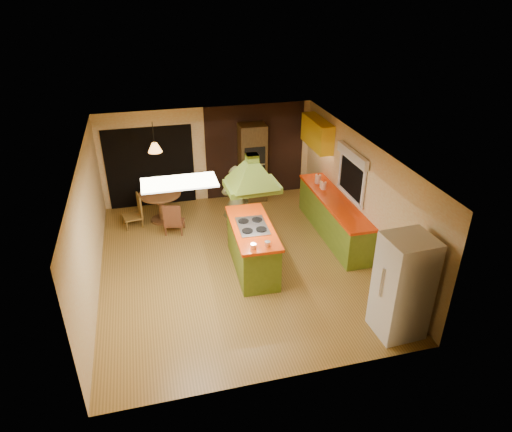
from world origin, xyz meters
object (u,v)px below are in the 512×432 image
object	(u,v)px
wall_oven	(252,163)
canister_large	(318,179)
man	(236,202)
dining_table	(161,201)
kitchen_island	(252,247)
refrigerator	(403,287)

from	to	relation	value
wall_oven	canister_large	world-z (taller)	wall_oven
man	wall_oven	world-z (taller)	wall_oven
wall_oven	dining_table	xyz separation A→B (m)	(-2.46, -0.68, -0.51)
man	kitchen_island	bearing A→B (deg)	93.94
man	wall_oven	distance (m)	2.06
man	dining_table	size ratio (longest dim) A/B	1.75
man	canister_large	xyz separation A→B (m)	(2.13, 0.47, 0.15)
wall_oven	dining_table	size ratio (longest dim) A/B	2.07
refrigerator	man	bearing A→B (deg)	114.76
kitchen_island	man	distance (m)	1.39
canister_large	refrigerator	bearing A→B (deg)	-92.04
kitchen_island	dining_table	distance (m)	3.04
dining_table	canister_large	distance (m)	3.86
wall_oven	canister_large	distance (m)	1.91
wall_oven	dining_table	world-z (taller)	wall_oven
refrigerator	dining_table	bearing A→B (deg)	123.02
dining_table	refrigerator	bearing A→B (deg)	-54.03
kitchen_island	canister_large	bearing A→B (deg)	42.95
kitchen_island	wall_oven	xyz separation A→B (m)	(0.79, 3.22, 0.54)
canister_large	dining_table	bearing A→B (deg)	168.97
man	wall_oven	xyz separation A→B (m)	(0.84, 1.88, 0.16)
man	refrigerator	distance (m)	4.26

